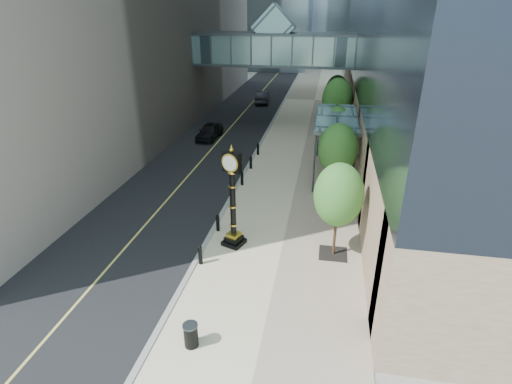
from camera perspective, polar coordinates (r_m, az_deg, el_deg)
ground at (r=18.48m, az=-0.62°, el=-12.93°), size 320.00×320.00×0.00m
road at (r=56.36m, az=0.02°, el=13.27°), size 8.00×180.00×0.02m
sidewalk at (r=55.53m, az=8.39°, el=12.86°), size 8.00×180.00×0.06m
curb at (r=55.80m, az=4.18°, el=13.11°), size 0.25×180.00×0.07m
skywalk at (r=42.88m, az=2.60°, el=20.00°), size 17.00×4.20×5.80m
entrance_canopy at (r=29.23m, az=11.46°, el=10.24°), size 3.00×8.00×4.38m
bollard_row at (r=26.30m, az=-2.73°, el=0.54°), size 0.20×16.20×0.90m
street_trees at (r=32.03m, az=11.56°, el=10.18°), size 2.75×28.38×5.65m
street_clock at (r=20.00m, az=-3.31°, el=-1.83°), size 1.28×1.28×5.29m
trash_bin at (r=15.56m, az=-9.27°, el=-19.60°), size 0.59×0.59×0.90m
pedestrian at (r=26.51m, az=12.30°, el=1.28°), size 0.79×0.68×1.84m
car_near at (r=38.28m, az=-6.65°, el=8.62°), size 1.94×4.27×1.42m
car_far at (r=53.28m, az=0.90°, el=13.45°), size 2.12×4.85×1.55m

